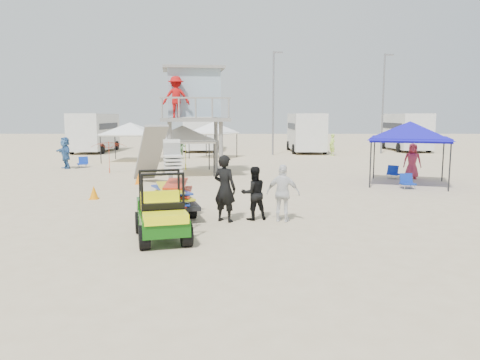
{
  "coord_description": "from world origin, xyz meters",
  "views": [
    {
      "loc": [
        0.55,
        -9.9,
        3.08
      ],
      "look_at": [
        0.5,
        3.0,
        1.3
      ],
      "focal_mm": 35.0,
      "sensor_mm": 36.0,
      "label": 1
    }
  ],
  "objects_px": {
    "utility_cart": "(161,209)",
    "man_left": "(225,188)",
    "surf_trailer": "(174,191)",
    "lifeguard_tower": "(192,97)",
    "canopy_blue": "(410,124)"
  },
  "relations": [
    {
      "from": "utility_cart",
      "to": "surf_trailer",
      "type": "height_order",
      "value": "surf_trailer"
    },
    {
      "from": "utility_cart",
      "to": "surf_trailer",
      "type": "distance_m",
      "value": 2.33
    },
    {
      "from": "lifeguard_tower",
      "to": "canopy_blue",
      "type": "height_order",
      "value": "lifeguard_tower"
    },
    {
      "from": "canopy_blue",
      "to": "surf_trailer",
      "type": "bearing_deg",
      "value": -142.87
    },
    {
      "from": "surf_trailer",
      "to": "canopy_blue",
      "type": "bearing_deg",
      "value": 37.13
    },
    {
      "from": "surf_trailer",
      "to": "lifeguard_tower",
      "type": "xyz_separation_m",
      "value": [
        -0.51,
        10.19,
        3.13
      ]
    },
    {
      "from": "lifeguard_tower",
      "to": "canopy_blue",
      "type": "relative_size",
      "value": 1.29
    },
    {
      "from": "man_left",
      "to": "canopy_blue",
      "type": "bearing_deg",
      "value": -106.36
    },
    {
      "from": "utility_cart",
      "to": "surf_trailer",
      "type": "relative_size",
      "value": 1.0
    },
    {
      "from": "surf_trailer",
      "to": "man_left",
      "type": "height_order",
      "value": "surf_trailer"
    },
    {
      "from": "utility_cart",
      "to": "man_left",
      "type": "bearing_deg",
      "value": 53.21
    },
    {
      "from": "utility_cart",
      "to": "lifeguard_tower",
      "type": "relative_size",
      "value": 0.46
    },
    {
      "from": "man_left",
      "to": "lifeguard_tower",
      "type": "bearing_deg",
      "value": -48.64
    },
    {
      "from": "utility_cart",
      "to": "man_left",
      "type": "distance_m",
      "value": 2.54
    },
    {
      "from": "surf_trailer",
      "to": "lifeguard_tower",
      "type": "height_order",
      "value": "lifeguard_tower"
    }
  ]
}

